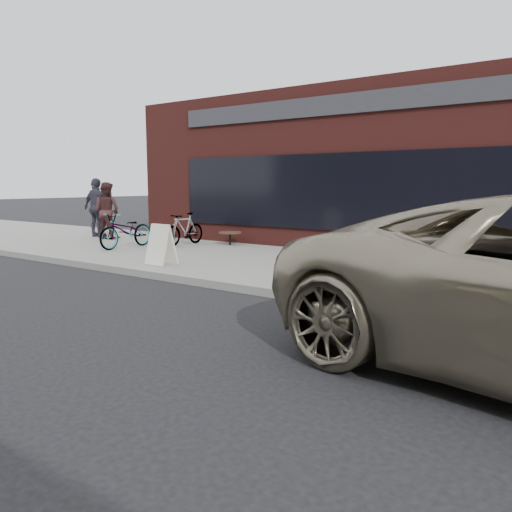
{
  "coord_description": "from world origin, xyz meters",
  "views": [
    {
      "loc": [
        3.94,
        -2.85,
        1.9
      ],
      "look_at": [
        -0.28,
        3.09,
        0.85
      ],
      "focal_mm": 35.0,
      "sensor_mm": 36.0,
      "label": 1
    }
  ],
  "objects": [
    {
      "name": "near_sidewalk",
      "position": [
        0.0,
        7.0,
        0.07
      ],
      "size": [
        44.0,
        6.0,
        0.15
      ],
      "primitive_type": "cube",
      "color": "gray",
      "rests_on": "ground"
    },
    {
      "name": "cafe_table",
      "position": [
        -5.0,
        8.45,
        0.5
      ],
      "size": [
        0.67,
        0.67,
        0.38
      ],
      "color": "black",
      "rests_on": "near_sidewalk"
    },
    {
      "name": "cafe_patron_right",
      "position": [
        -10.0,
        7.65,
        1.13
      ],
      "size": [
        1.17,
        0.54,
        1.95
      ],
      "primitive_type": "imported",
      "rotation": [
        0.0,
        0.0,
        3.2
      ],
      "color": "#393746",
      "rests_on": "near_sidewalk"
    },
    {
      "name": "bicycle_rear",
      "position": [
        -6.08,
        7.69,
        0.62
      ],
      "size": [
        0.44,
        1.55,
        0.93
      ],
      "primitive_type": "imported",
      "rotation": [
        0.0,
        0.0,
        -0.0
      ],
      "color": "gray",
      "rests_on": "near_sidewalk"
    },
    {
      "name": "ground",
      "position": [
        0.0,
        0.0,
        0.0
      ],
      "size": [
        120.0,
        120.0,
        0.0
      ],
      "primitive_type": "plane",
      "color": "black",
      "rests_on": "ground"
    },
    {
      "name": "bicycle_front",
      "position": [
        -6.93,
        6.27,
        0.63
      ],
      "size": [
        0.72,
        1.86,
        0.96
      ],
      "primitive_type": "imported",
      "rotation": [
        0.0,
        0.0,
        0.04
      ],
      "color": "gray",
      "rests_on": "near_sidewalk"
    },
    {
      "name": "motorcycle",
      "position": [
        1.87,
        2.58,
        0.53
      ],
      "size": [
        1.96,
        0.64,
        1.24
      ],
      "rotation": [
        0.0,
        0.0,
        0.01
      ],
      "color": "black",
      "rests_on": "ground"
    },
    {
      "name": "cafe_patron_left",
      "position": [
        -9.25,
        7.46,
        1.06
      ],
      "size": [
        1.02,
        0.88,
        1.82
      ],
      "primitive_type": "imported",
      "rotation": [
        0.0,
        0.0,
        3.38
      ],
      "color": "#422323",
      "rests_on": "near_sidewalk"
    },
    {
      "name": "sandwich_sign",
      "position": [
        -4.04,
        4.8,
        0.59
      ],
      "size": [
        0.57,
        0.52,
        0.89
      ],
      "rotation": [
        0.0,
        0.0,
        -0.02
      ],
      "color": "white",
      "rests_on": "near_sidewalk"
    },
    {
      "name": "storefront",
      "position": [
        -2.0,
        13.98,
        2.25
      ],
      "size": [
        14.0,
        10.07,
        4.5
      ],
      "color": "#5C221D",
      "rests_on": "ground"
    }
  ]
}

